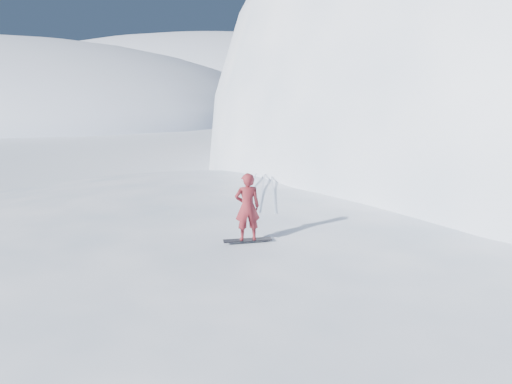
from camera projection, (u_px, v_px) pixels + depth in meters
The scene contains 8 objects.
ground at pixel (225, 313), 13.28m from camera, with size 400.00×400.00×0.00m, color white.
near_ridge at pixel (278, 274), 15.88m from camera, with size 36.00×28.00×4.80m, color white.
peak_shoulder at pixel (460, 182), 29.92m from camera, with size 28.00×24.00×18.00m, color white.
far_ridge_c at pixel (203, 102), 125.96m from camera, with size 140.00×90.00×36.00m, color white.
wind_bumps at pixel (228, 281), 15.40m from camera, with size 16.00×14.40×1.00m.
snowboard at pixel (248, 240), 12.31m from camera, with size 1.31×0.24×0.02m, color black.
snowboarder at pixel (247, 207), 12.08m from camera, with size 0.67×0.44×1.84m, color maroon.
board_tracks at pixel (262, 190), 17.69m from camera, with size 2.09×5.94×0.04m.
Camera 1 is at (3.63, -11.47, 6.69)m, focal length 32.00 mm.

